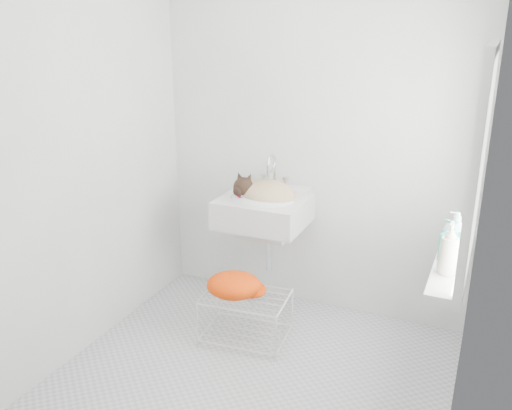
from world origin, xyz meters
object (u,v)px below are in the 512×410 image
at_px(bottle_c, 454,245).
at_px(cat, 265,193).
at_px(sink, 264,198).
at_px(bottle_b, 450,260).
at_px(bottle_a, 446,274).
at_px(wire_rack, 246,318).

bearing_deg(bottle_c, cat, 165.27).
distance_m(sink, bottle_b, 1.37).
height_order(bottle_a, bottle_c, bottle_a).
relative_size(wire_rack, bottle_b, 2.52).
bearing_deg(cat, sink, 120.47).
bearing_deg(bottle_a, cat, 150.48).
height_order(cat, bottle_a, cat).
bearing_deg(bottle_b, wire_rack, 172.94).
distance_m(wire_rack, bottle_a, 1.43).
bearing_deg(bottle_b, sink, 156.27).
bearing_deg(sink, cat, -50.53).
height_order(sink, bottle_a, sink).
relative_size(sink, bottle_c, 3.10).
distance_m(sink, bottle_c, 1.30).
height_order(wire_rack, bottle_a, bottle_a).
xyz_separation_m(sink, cat, (0.01, -0.02, 0.04)).
xyz_separation_m(bottle_a, bottle_b, (0.00, 0.17, 0.00)).
height_order(wire_rack, bottle_c, bottle_c).
bearing_deg(sink, bottle_b, -23.73).
height_order(cat, bottle_b, cat).
bearing_deg(bottle_a, bottle_b, 90.00).
distance_m(wire_rack, bottle_c, 1.40).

